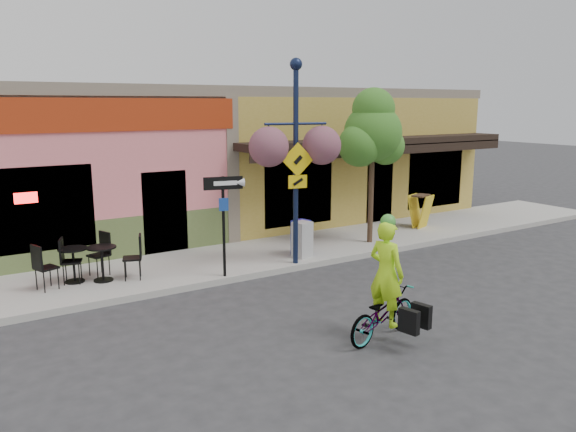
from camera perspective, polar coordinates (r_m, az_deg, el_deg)
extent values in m
plane|color=#2D2D30|center=(13.79, 4.73, -5.61)|extent=(90.00, 90.00, 0.00)
cube|color=#9E9B93|center=(15.35, 0.24, -3.52)|extent=(24.00, 3.00, 0.15)
cube|color=#A8A59E|center=(14.20, 3.39, -4.78)|extent=(24.00, 0.12, 0.15)
imported|color=maroon|center=(9.97, 9.59, -9.74)|extent=(1.82, 0.96, 0.91)
imported|color=#B8FF1A|center=(9.84, 9.90, -7.14)|extent=(0.57, 0.75, 1.84)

